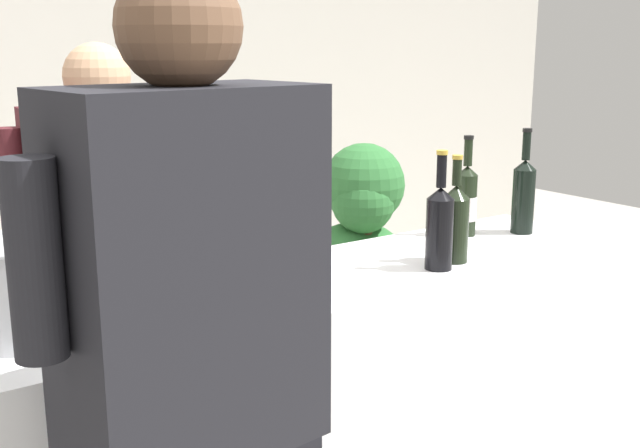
# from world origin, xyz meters

# --- Properties ---
(wall_back) EXTENTS (8.00, 0.10, 2.80)m
(wall_back) POSITION_xyz_m (0.00, 2.60, 1.40)
(wall_back) COLOR beige
(wall_back) RESTS_ON ground_plane
(wine_bottle_0) EXTENTS (0.08, 0.08, 0.31)m
(wine_bottle_0) POSITION_xyz_m (-0.23, -0.10, 1.10)
(wine_bottle_0) COLOR black
(wine_bottle_0) RESTS_ON counter
(wine_bottle_1) EXTENTS (0.08, 0.08, 0.32)m
(wine_bottle_1) POSITION_xyz_m (0.52, -0.10, 1.11)
(wine_bottle_1) COLOR black
(wine_bottle_1) RESTS_ON counter
(wine_bottle_2) EXTENTS (0.08, 0.08, 0.34)m
(wine_bottle_2) POSITION_xyz_m (0.43, -0.13, 1.12)
(wine_bottle_2) COLOR black
(wine_bottle_2) RESTS_ON counter
(wine_bottle_3) EXTENTS (0.08, 0.08, 0.36)m
(wine_bottle_3) POSITION_xyz_m (0.96, 0.03, 1.13)
(wine_bottle_3) COLOR black
(wine_bottle_3) RESTS_ON counter
(wine_bottle_4) EXTENTS (0.07, 0.07, 0.34)m
(wine_bottle_4) POSITION_xyz_m (0.78, 0.12, 1.11)
(wine_bottle_4) COLOR black
(wine_bottle_4) RESTS_ON counter
(wine_bottle_5) EXTENTS (0.07, 0.07, 0.33)m
(wine_bottle_5) POSITION_xyz_m (-0.47, 0.03, 1.12)
(wine_bottle_5) COLOR black
(wine_bottle_5) RESTS_ON counter
(wine_glass) EXTENTS (0.08, 0.08, 0.20)m
(wine_glass) POSITION_xyz_m (-0.11, -0.06, 1.13)
(wine_glass) COLOR silver
(wine_glass) RESTS_ON counter
(ice_bucket) EXTENTS (0.24, 0.24, 0.22)m
(ice_bucket) POSITION_xyz_m (-0.69, 0.00, 1.10)
(ice_bucket) COLOR silver
(ice_bucket) RESTS_ON counter
(person_server) EXTENTS (0.61, 0.28, 1.63)m
(person_server) POSITION_xyz_m (-0.26, 0.65, 0.79)
(person_server) COLOR black
(person_server) RESTS_ON ground_plane
(potted_shrub) EXTENTS (0.51, 0.56, 1.19)m
(potted_shrub) POSITION_xyz_m (1.03, 1.01, 0.65)
(potted_shrub) COLOR brown
(potted_shrub) RESTS_ON ground_plane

